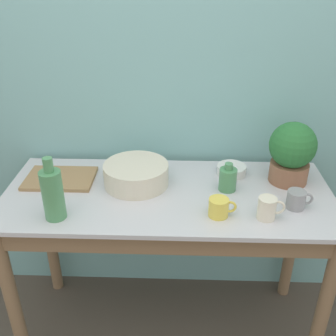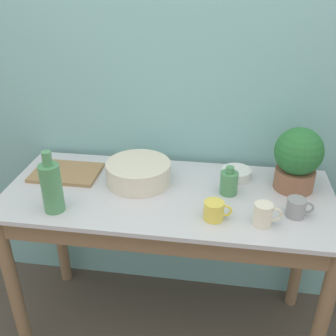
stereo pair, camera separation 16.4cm
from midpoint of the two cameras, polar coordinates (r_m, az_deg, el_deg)
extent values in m
cube|color=#7AB2B2|center=(1.88, -2.16, 12.06)|extent=(6.00, 0.05, 2.40)
cylinder|color=#846647|center=(1.94, -23.98, -17.64)|extent=(0.06, 0.06, 0.81)
cylinder|color=#846647|center=(1.85, 19.08, -19.30)|extent=(0.06, 0.06, 0.81)
cylinder|color=#846647|center=(2.29, -18.94, -8.76)|extent=(0.06, 0.06, 0.81)
cylinder|color=#846647|center=(2.21, 15.67, -9.66)|extent=(0.06, 0.06, 0.81)
cube|color=#846647|center=(1.54, -3.46, -10.88)|extent=(1.32, 0.02, 0.10)
cube|color=silver|center=(1.71, -2.76, -3.92)|extent=(1.42, 0.61, 0.02)
cylinder|color=#8C5B42|center=(1.82, 14.65, -0.63)|extent=(0.17, 0.17, 0.09)
sphere|color=#286B33|center=(1.76, 15.17, 3.16)|extent=(0.20, 0.20, 0.20)
cylinder|color=beige|center=(1.75, -7.33, -0.98)|extent=(0.29, 0.29, 0.10)
cylinder|color=#4C8C59|center=(1.58, -19.25, -3.82)|extent=(0.08, 0.08, 0.20)
cylinder|color=#4C8C59|center=(1.52, -20.02, 0.34)|extent=(0.04, 0.04, 0.06)
cylinder|color=#4C8C59|center=(1.70, 5.95, -1.76)|extent=(0.08, 0.08, 0.10)
cylinder|color=#4C8C59|center=(1.67, 6.06, 0.14)|extent=(0.03, 0.03, 0.03)
cylinder|color=gray|center=(1.64, 15.39, -4.52)|extent=(0.08, 0.08, 0.08)
torus|color=gray|center=(1.65, 16.85, -4.41)|extent=(0.05, 0.01, 0.05)
cylinder|color=beige|center=(1.55, 11.21, -5.84)|extent=(0.07, 0.07, 0.09)
torus|color=beige|center=(1.55, 12.72, -5.70)|extent=(0.06, 0.01, 0.06)
cylinder|color=#E5CC4C|center=(1.54, 4.32, -5.82)|extent=(0.08, 0.08, 0.08)
torus|color=#E5CC4C|center=(1.54, 5.98, -5.72)|extent=(0.05, 0.01, 0.05)
cylinder|color=silver|center=(1.85, 6.71, -0.33)|extent=(0.14, 0.14, 0.04)
cube|color=#99754C|center=(1.88, -17.81, -1.51)|extent=(0.31, 0.21, 0.02)
camera|label=1|loc=(0.08, -92.86, -1.54)|focal=42.00mm
camera|label=2|loc=(0.08, 87.14, 1.54)|focal=42.00mm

